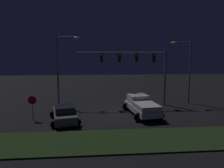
# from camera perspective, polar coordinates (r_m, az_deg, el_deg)

# --- Properties ---
(ground_plane) EXTENTS (80.00, 80.00, 0.00)m
(ground_plane) POSITION_cam_1_polar(r_m,az_deg,el_deg) (21.97, 0.03, -7.55)
(ground_plane) COLOR black
(grass_median) EXTENTS (24.40, 4.07, 0.10)m
(grass_median) POSITION_cam_1_polar(r_m,az_deg,el_deg) (14.87, 2.63, -15.16)
(grass_median) COLOR black
(grass_median) RESTS_ON ground_plane
(pickup_truck) EXTENTS (3.35, 5.61, 1.80)m
(pickup_truck) POSITION_cam_1_polar(r_m,az_deg,el_deg) (20.96, 7.97, -5.58)
(pickup_truck) COLOR #B7B7BC
(pickup_truck) RESTS_ON ground_plane
(car_sedan) EXTENTS (3.07, 4.68, 1.51)m
(car_sedan) POSITION_cam_1_polar(r_m,az_deg,el_deg) (19.04, -12.84, -7.92)
(car_sedan) COLOR #514C47
(car_sedan) RESTS_ON ground_plane
(traffic_signal_gantry) EXTENTS (10.32, 0.56, 6.50)m
(traffic_signal_gantry) POSITION_cam_1_polar(r_m,az_deg,el_deg) (24.11, 6.80, 5.90)
(traffic_signal_gantry) COLOR slate
(traffic_signal_gantry) RESTS_ON ground_plane
(street_lamp_left) EXTENTS (2.73, 0.44, 8.07)m
(street_lamp_left) POSITION_cam_1_polar(r_m,az_deg,el_deg) (25.20, -13.44, 5.99)
(street_lamp_left) COLOR slate
(street_lamp_left) RESTS_ON ground_plane
(street_lamp_right) EXTENTS (2.56, 0.44, 7.51)m
(street_lamp_right) POSITION_cam_1_polar(r_m,az_deg,el_deg) (26.66, 19.49, 5.16)
(street_lamp_right) COLOR slate
(street_lamp_right) RESTS_ON ground_plane
(stop_sign) EXTENTS (0.76, 0.08, 2.23)m
(stop_sign) POSITION_cam_1_polar(r_m,az_deg,el_deg) (20.16, -20.90, -4.94)
(stop_sign) COLOR slate
(stop_sign) RESTS_ON ground_plane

